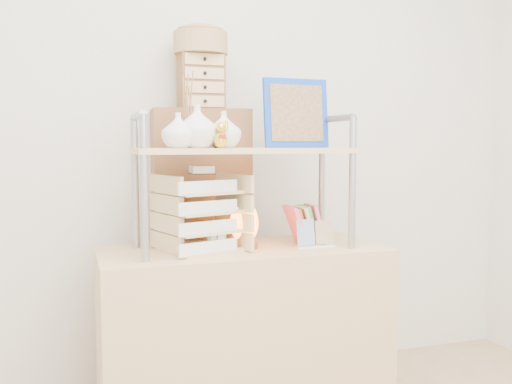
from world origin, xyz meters
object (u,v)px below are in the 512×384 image
(cabinet, at_px, (201,251))
(letter_tray, at_px, (202,217))
(salt_lamp, at_px, (244,224))
(desk, at_px, (244,334))

(cabinet, relative_size, letter_tray, 3.82)
(letter_tray, height_order, salt_lamp, letter_tray)
(cabinet, relative_size, salt_lamp, 6.66)
(desk, height_order, salt_lamp, salt_lamp)
(letter_tray, relative_size, salt_lamp, 1.75)
(desk, bearing_deg, letter_tray, -179.38)
(desk, xyz_separation_m, letter_tray, (-0.18, -0.00, 0.51))
(desk, distance_m, letter_tray, 0.55)
(desk, bearing_deg, cabinet, 104.81)
(desk, xyz_separation_m, cabinet, (-0.10, 0.37, 0.30))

